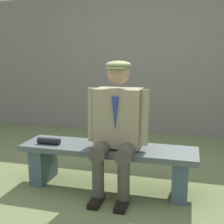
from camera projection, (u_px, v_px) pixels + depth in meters
name	position (u px, v px, depth m)	size (l,w,h in m)	color
ground_plane	(108.00, 187.00, 2.98)	(30.00, 30.00, 0.00)	#616E40
bench	(108.00, 159.00, 2.92)	(1.75, 0.44, 0.44)	#4A5451
seated_man	(117.00, 123.00, 2.76)	(0.61, 0.60, 1.28)	gray
rolled_magazine	(49.00, 141.00, 2.96)	(0.07, 0.07, 0.24)	black
stadium_wall	(145.00, 66.00, 5.01)	(12.00, 0.24, 2.32)	slate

